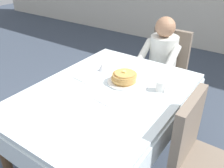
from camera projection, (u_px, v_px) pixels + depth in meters
name	position (u px, v px, depth m)	size (l,w,h in m)	color
ground_plane	(106.00, 159.00, 2.25)	(14.00, 14.00, 0.00)	#3D4756
dining_table_main	(105.00, 101.00, 1.93)	(1.12, 1.52, 0.74)	silver
chair_diner	(166.00, 65.00, 2.82)	(0.44, 0.45, 0.93)	#7A6B5B
diner_person	(161.00, 58.00, 2.64)	(0.40, 0.43, 1.12)	silver
chair_right_side	(198.00, 153.00, 1.61)	(0.45, 0.44, 0.93)	#7A6B5B
plate_breakfast	(124.00, 82.00, 2.01)	(0.28, 0.28, 0.02)	white
breakfast_stack	(124.00, 77.00, 1.99)	(0.21, 0.21, 0.10)	tan
cup_coffee	(161.00, 86.00, 1.89)	(0.11, 0.08, 0.08)	white
syrup_pitcher	(102.00, 67.00, 2.20)	(0.08, 0.08, 0.07)	silver
fork_left_of_plate	(104.00, 77.00, 2.09)	(0.18, 0.01, 0.01)	silver
knife_right_of_plate	(143.00, 90.00, 1.90)	(0.20, 0.01, 0.01)	silver
spoon_near_edge	(102.00, 103.00, 1.76)	(0.15, 0.01, 0.01)	silver
napkin_folded	(85.00, 78.00, 2.08)	(0.17, 0.12, 0.01)	white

